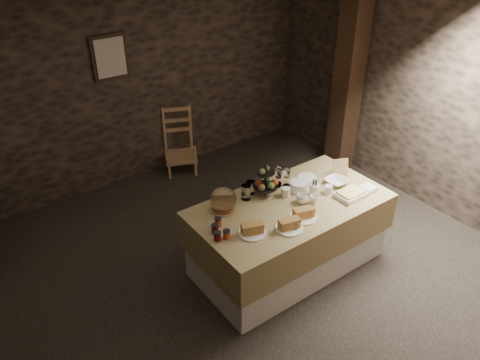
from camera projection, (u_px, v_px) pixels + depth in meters
ground_plane at (239, 274)px, 4.96m from camera, size 5.50×5.00×0.01m
room_shell at (238, 142)px, 4.14m from camera, size 5.52×5.02×2.60m
buffet_table at (289, 230)px, 4.86m from camera, size 2.01×1.07×0.80m
chair at (178, 144)px, 6.64m from camera, size 0.56×0.55×0.72m
timber_column at (348, 81)px, 6.27m from camera, size 0.30×0.30×2.60m
framed_picture at (110, 57)px, 5.67m from camera, size 0.45×0.04×0.55m
plate_stack_a at (298, 186)px, 4.86m from camera, size 0.19×0.19×0.10m
plate_stack_b at (307, 180)px, 4.98m from camera, size 0.20×0.20×0.08m
cutlery_holder at (314, 190)px, 4.78m from camera, size 0.10×0.10×0.12m
cup_a at (302, 199)px, 4.67m from camera, size 0.13×0.13×0.09m
cup_b at (314, 200)px, 4.66m from camera, size 0.10×0.10×0.09m
mug_c at (286, 192)px, 4.77m from camera, size 0.09×0.09×0.09m
mug_d at (328, 189)px, 4.82m from camera, size 0.08×0.08×0.09m
bowl at (336, 181)px, 4.98m from camera, size 0.25×0.25×0.06m
cake_dome at (223, 201)px, 4.53m from camera, size 0.26×0.26×0.26m
fruit_stand at (266, 183)px, 4.74m from camera, size 0.26×0.26×0.36m
bread_platter_left at (252, 230)px, 4.25m from camera, size 0.26×0.26×0.11m
bread_platter_center at (289, 225)px, 4.31m from camera, size 0.26×0.26×0.11m
bread_platter_right at (304, 214)px, 4.45m from camera, size 0.26×0.26×0.11m
jam_jars at (219, 231)px, 4.24m from camera, size 0.18×0.26×0.07m
tart_dish at (351, 194)px, 4.77m from camera, size 0.30×0.22×0.07m
square_dish at (369, 188)px, 4.88m from camera, size 0.14×0.14×0.04m
menu_frame at (340, 169)px, 5.09m from camera, size 0.18×0.13×0.22m
storage_jar_a at (246, 192)px, 4.71m from camera, size 0.10×0.10×0.16m
storage_jar_b at (251, 187)px, 4.81m from camera, size 0.09×0.09×0.14m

